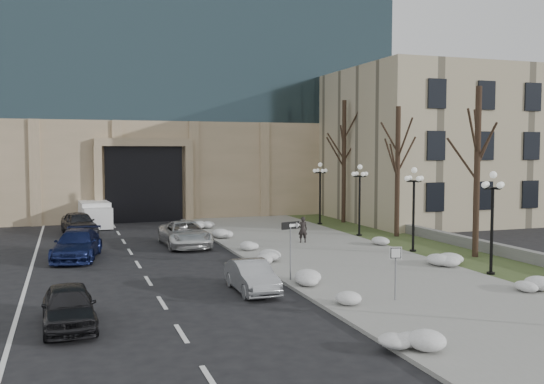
{
  "coord_description": "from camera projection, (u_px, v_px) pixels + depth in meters",
  "views": [
    {
      "loc": [
        -9.78,
        -16.41,
        5.72
      ],
      "look_at": [
        0.43,
        13.62,
        3.5
      ],
      "focal_mm": 40.0,
      "sensor_mm": 36.0,
      "label": 1
    }
  ],
  "objects": [
    {
      "name": "ground",
      "position": [
        398.0,
        332.0,
        19.04
      ],
      "size": [
        160.0,
        160.0,
        0.0
      ],
      "primitive_type": "plane",
      "color": "black",
      "rests_on": "ground"
    },
    {
      "name": "sidewalk",
      "position": [
        322.0,
        252.0,
        33.38
      ],
      "size": [
        9.0,
        40.0,
        0.12
      ],
      "primitive_type": "cube",
      "color": "gray",
      "rests_on": "ground"
    },
    {
      "name": "curb",
      "position": [
        244.0,
        257.0,
        31.93
      ],
      "size": [
        0.3,
        40.0,
        0.14
      ],
      "primitive_type": "cube",
      "color": "gray",
      "rests_on": "ground"
    },
    {
      "name": "grass_strip",
      "position": [
        424.0,
        247.0,
        35.47
      ],
      "size": [
        4.0,
        40.0,
        0.1
      ],
      "primitive_type": "cube",
      "color": "#3D4C26",
      "rests_on": "ground"
    },
    {
      "name": "stone_wall",
      "position": [
        434.0,
        235.0,
        37.98
      ],
      "size": [
        0.5,
        30.0,
        0.7
      ],
      "primitive_type": "cube",
      "color": "gray",
      "rests_on": "ground"
    },
    {
      "name": "office_tower",
      "position": [
        148.0,
        17.0,
        58.27
      ],
      "size": [
        40.0,
        24.7,
        36.0
      ],
      "color": "tan",
      "rests_on": "ground"
    },
    {
      "name": "classical_building",
      "position": [
        455.0,
        146.0,
        52.11
      ],
      "size": [
        22.0,
        18.12,
        12.0
      ],
      "color": "tan",
      "rests_on": "ground"
    },
    {
      "name": "car_a",
      "position": [
        69.0,
        306.0,
        19.45
      ],
      "size": [
        1.77,
        4.12,
        1.39
      ],
      "primitive_type": "imported",
      "rotation": [
        0.0,
        0.0,
        0.03
      ],
      "color": "black",
      "rests_on": "ground"
    },
    {
      "name": "car_b",
      "position": [
        252.0,
        276.0,
        24.3
      ],
      "size": [
        1.36,
        3.87,
        1.27
      ],
      "primitive_type": "imported",
      "rotation": [
        0.0,
        0.0,
        0.0
      ],
      "color": "#9C9FA4",
      "rests_on": "ground"
    },
    {
      "name": "car_c",
      "position": [
        77.0,
        245.0,
        31.62
      ],
      "size": [
        3.01,
        5.5,
        1.51
      ],
      "primitive_type": "imported",
      "rotation": [
        0.0,
        0.0,
        -0.18
      ],
      "color": "navy",
      "rests_on": "ground"
    },
    {
      "name": "car_d",
      "position": [
        185.0,
        234.0,
        35.75
      ],
      "size": [
        2.58,
        5.42,
        1.49
      ],
      "primitive_type": "imported",
      "rotation": [
        0.0,
        0.0,
        0.02
      ],
      "color": "silver",
      "rests_on": "ground"
    },
    {
      "name": "car_e",
      "position": [
        79.0,
        223.0,
        41.0
      ],
      "size": [
        2.68,
        4.78,
        1.54
      ],
      "primitive_type": "imported",
      "rotation": [
        0.0,
        0.0,
        0.2
      ],
      "color": "#2B2B30",
      "rests_on": "ground"
    },
    {
      "name": "pedestrian",
      "position": [
        303.0,
        230.0,
        36.51
      ],
      "size": [
        0.62,
        0.45,
        1.57
      ],
      "primitive_type": "imported",
      "rotation": [
        0.0,
        0.0,
        3.01
      ],
      "color": "black",
      "rests_on": "sidewalk"
    },
    {
      "name": "box_truck",
      "position": [
        94.0,
        214.0,
        45.17
      ],
      "size": [
        2.39,
        5.98,
        1.86
      ],
      "rotation": [
        0.0,
        0.0,
        0.06
      ],
      "color": "white",
      "rests_on": "ground"
    },
    {
      "name": "one_way_sign",
      "position": [
        294.0,
        232.0,
        26.0
      ],
      "size": [
        0.99,
        0.41,
        2.64
      ],
      "rotation": [
        0.0,
        0.0,
        0.31
      ],
      "color": "slate",
      "rests_on": "ground"
    },
    {
      "name": "keep_sign",
      "position": [
        396.0,
        262.0,
        22.46
      ],
      "size": [
        0.45,
        0.17,
        2.12
      ],
      "rotation": [
        0.0,
        0.0,
        -0.29
      ],
      "color": "slate",
      "rests_on": "ground"
    },
    {
      "name": "snow_clump_a",
      "position": [
        408.0,
        341.0,
        17.14
      ],
      "size": [
        1.1,
        1.6,
        0.36
      ],
      "primitive_type": "ellipsoid",
      "color": "white",
      "rests_on": "sidewalk"
    },
    {
      "name": "snow_clump_b",
      "position": [
        347.0,
        301.0,
        21.71
      ],
      "size": [
        1.1,
        1.6,
        0.36
      ],
      "primitive_type": "ellipsoid",
      "color": "white",
      "rests_on": "sidewalk"
    },
    {
      "name": "snow_clump_c",
      "position": [
        306.0,
        279.0,
        25.46
      ],
      "size": [
        1.1,
        1.6,
        0.36
      ],
      "primitive_type": "ellipsoid",
      "color": "white",
      "rests_on": "sidewalk"
    },
    {
      "name": "snow_clump_d",
      "position": [
        268.0,
        259.0,
        30.11
      ],
      "size": [
        1.1,
        1.6,
        0.36
      ],
      "primitive_type": "ellipsoid",
      "color": "white",
      "rests_on": "sidewalk"
    },
    {
      "name": "snow_clump_e",
      "position": [
        246.0,
        247.0,
        33.71
      ],
      "size": [
        1.1,
        1.6,
        0.36
      ],
      "primitive_type": "ellipsoid",
      "color": "white",
      "rests_on": "sidewalk"
    },
    {
      "name": "snow_clump_f",
      "position": [
        223.0,
        236.0,
        37.98
      ],
      "size": [
        1.1,
        1.6,
        0.36
      ],
      "primitive_type": "ellipsoid",
      "color": "white",
      "rests_on": "sidewalk"
    },
    {
      "name": "snow_clump_g",
      "position": [
        206.0,
        227.0,
        42.73
      ],
      "size": [
        1.1,
        1.6,
        0.36
      ],
      "primitive_type": "ellipsoid",
      "color": "white",
      "rests_on": "sidewalk"
    },
    {
      "name": "snow_clump_h",
      "position": [
        531.0,
        286.0,
        24.04
      ],
      "size": [
        1.1,
        1.6,
        0.36
      ],
      "primitive_type": "ellipsoid",
      "color": "white",
      "rests_on": "sidewalk"
    },
    {
      "name": "snow_clump_i",
      "position": [
        445.0,
        261.0,
        29.44
      ],
      "size": [
        1.1,
        1.6,
        0.36
      ],
      "primitive_type": "ellipsoid",
      "color": "white",
      "rests_on": "sidewalk"
    },
    {
      "name": "snow_clump_j",
      "position": [
        381.0,
        242.0,
        35.71
      ],
      "size": [
        1.1,
        1.6,
        0.36
      ],
      "primitive_type": "ellipsoid",
      "color": "white",
      "rests_on": "sidewalk"
    },
    {
      "name": "lamppost_a",
      "position": [
        492.0,
        209.0,
        27.15
      ],
      "size": [
        1.18,
        1.18,
        4.76
      ],
      "color": "black",
      "rests_on": "ground"
    },
    {
      "name": "lamppost_b",
      "position": [
        414.0,
        198.0,
        33.29
      ],
      "size": [
        1.18,
        1.18,
        4.76
      ],
      "color": "black",
      "rests_on": "ground"
    },
    {
      "name": "lamppost_c",
      "position": [
        360.0,
        190.0,
        39.43
      ],
      "size": [
        1.18,
        1.18,
        4.76
      ],
      "color": "black",
      "rests_on": "ground"
    },
    {
      "name": "lamppost_d",
      "position": [
        320.0,
        185.0,
        45.57
      ],
      "size": [
        1.18,
        1.18,
        4.76
      ],
      "color": "black",
      "rests_on": "ground"
    },
    {
      "name": "tree_near",
      "position": [
        478.0,
        148.0,
        31.45
      ],
      "size": [
        3.2,
        3.2,
        9.0
      ],
      "color": "black",
      "rests_on": "ground"
    },
    {
      "name": "tree_mid",
      "position": [
        398.0,
        153.0,
        39.02
      ],
      "size": [
        3.2,
        3.2,
        8.5
      ],
      "color": "black",
      "rests_on": "ground"
    },
    {
      "name": "tree_far",
      "position": [
        344.0,
        144.0,
        46.53
      ],
      "size": [
        3.2,
        3.2,
        9.5
      ],
      "color": "black",
      "rests_on": "ground"
    }
  ]
}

